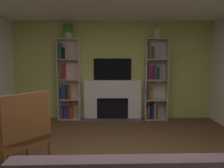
{
  "coord_description": "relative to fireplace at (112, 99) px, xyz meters",
  "views": [
    {
      "loc": [
        -0.01,
        -2.88,
        1.56
      ],
      "look_at": [
        0.0,
        1.25,
        1.11
      ],
      "focal_mm": 37.25,
      "sensor_mm": 36.0,
      "label": 1
    }
  ],
  "objects": [
    {
      "name": "wall_back_accent",
      "position": [
        0.0,
        0.13,
        0.73
      ],
      "size": [
        5.25,
        0.06,
        2.51
      ],
      "primitive_type": "cube",
      "color": "#BCC269",
      "rests_on": "ground_plane"
    },
    {
      "name": "fireplace",
      "position": [
        0.0,
        0.0,
        0.0
      ],
      "size": [
        1.56,
        0.49,
        1.01
      ],
      "color": "white",
      "rests_on": "ground_plane"
    },
    {
      "name": "tv",
      "position": [
        0.0,
        0.07,
        0.76
      ],
      "size": [
        0.96,
        0.06,
        0.55
      ],
      "primitive_type": "cube",
      "color": "black",
      "rests_on": "fireplace"
    },
    {
      "name": "bookshelf_left",
      "position": [
        -1.16,
        0.0,
        0.39
      ],
      "size": [
        0.56,
        0.27,
        2.06
      ],
      "color": "beige",
      "rests_on": "ground_plane"
    },
    {
      "name": "bookshelf_right",
      "position": [
        1.04,
        -0.02,
        0.45
      ],
      "size": [
        0.56,
        0.32,
        2.06
      ],
      "color": "beige",
      "rests_on": "ground_plane"
    },
    {
      "name": "potted_plant",
      "position": [
        -1.1,
        -0.05,
        1.74
      ],
      "size": [
        0.26,
        0.26,
        0.37
      ],
      "color": "beige",
      "rests_on": "bookshelf_left"
    },
    {
      "name": "vase_with_flowers",
      "position": [
        1.1,
        -0.05,
        1.67
      ],
      "size": [
        0.15,
        0.15,
        0.42
      ],
      "color": "beige",
      "rests_on": "bookshelf_right"
    },
    {
      "name": "armchair",
      "position": [
        -1.26,
        -2.85,
        0.03
      ],
      "size": [
        0.93,
        0.93,
        1.12
      ],
      "color": "brown",
      "rests_on": "ground_plane"
    }
  ]
}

